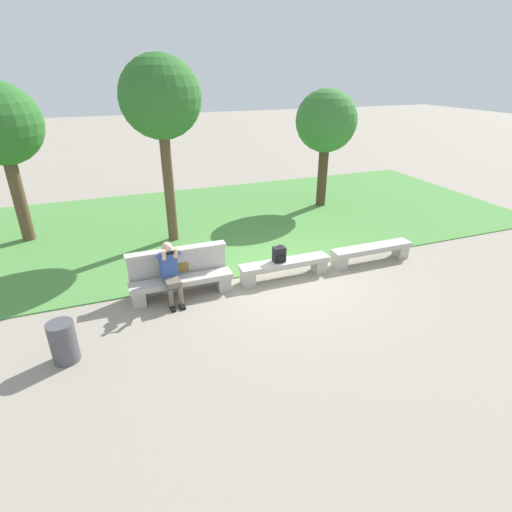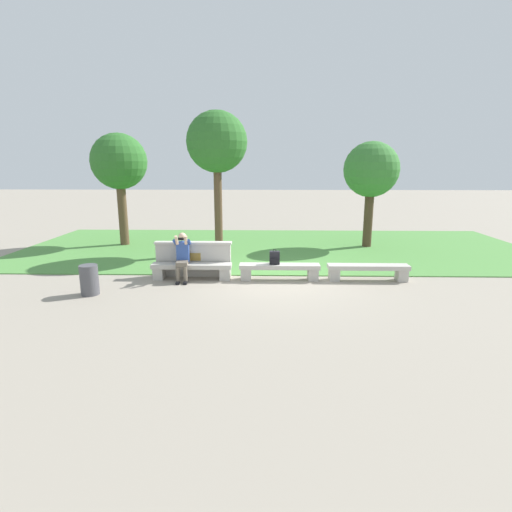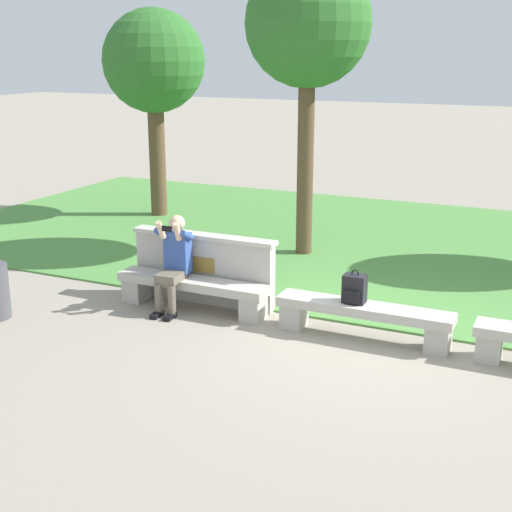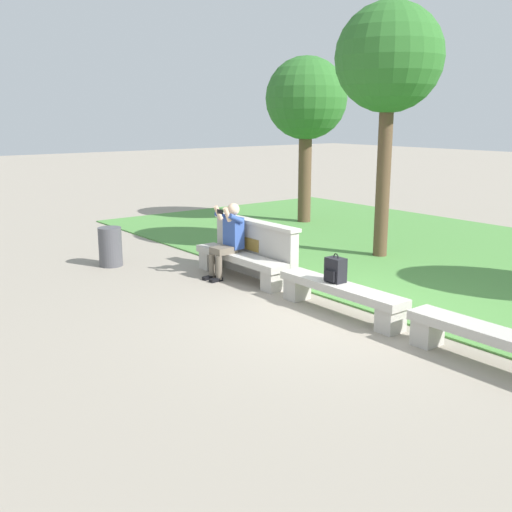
{
  "view_description": "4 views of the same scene",
  "coord_description": "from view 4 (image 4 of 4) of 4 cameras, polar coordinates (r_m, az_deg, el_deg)",
  "views": [
    {
      "loc": [
        -3.64,
        -7.66,
        4.55
      ],
      "look_at": [
        -1.0,
        -0.73,
        1.06
      ],
      "focal_mm": 28.0,
      "sensor_mm": 36.0,
      "label": 1
    },
    {
      "loc": [
        -0.4,
        -10.74,
        3.16
      ],
      "look_at": [
        -0.64,
        -0.75,
        0.86
      ],
      "focal_mm": 28.0,
      "sensor_mm": 36.0,
      "label": 2
    },
    {
      "loc": [
        2.27,
        -8.11,
        3.51
      ],
      "look_at": [
        -1.3,
        -0.39,
        1.02
      ],
      "focal_mm": 50.0,
      "sensor_mm": 36.0,
      "label": 3
    },
    {
      "loc": [
        5.8,
        -6.07,
        2.82
      ],
      "look_at": [
        -1.03,
        -0.75,
        0.78
      ],
      "focal_mm": 42.0,
      "sensor_mm": 36.0,
      "label": 4
    }
  ],
  "objects": [
    {
      "name": "bench_main",
      "position": [
        10.55,
        -1.55,
        -0.57
      ],
      "size": [
        2.23,
        0.4,
        0.45
      ],
      "color": "#B7B2A8",
      "rests_on": "ground"
    },
    {
      "name": "bench_near",
      "position": [
        8.76,
        8.04,
        -3.57
      ],
      "size": [
        2.23,
        0.4,
        0.45
      ],
      "color": "#B7B2A8",
      "rests_on": "ground"
    },
    {
      "name": "trash_bin",
      "position": [
        11.78,
        -13.7,
        0.86
      ],
      "size": [
        0.44,
        0.44,
        0.75
      ],
      "primitive_type": "cylinder",
      "color": "#4C4C51",
      "rests_on": "ground"
    },
    {
      "name": "grass_strip",
      "position": [
        12.28,
        22.4,
        -1.0
      ],
      "size": [
        19.13,
        8.0,
        0.03
      ],
      "primitive_type": "cube",
      "color": "#518E42",
      "rests_on": "ground"
    },
    {
      "name": "person_photographer",
      "position": [
        10.59,
        -2.64,
        1.86
      ],
      "size": [
        0.49,
        0.74,
        1.32
      ],
      "color": "black",
      "rests_on": "ground"
    },
    {
      "name": "bench_mid",
      "position": [
        7.37,
        21.95,
        -7.7
      ],
      "size": [
        2.23,
        0.4,
        0.45
      ],
      "color": "#B7B2A8",
      "rests_on": "ground"
    },
    {
      "name": "ground_plane",
      "position": [
        8.85,
        7.97,
        -5.47
      ],
      "size": [
        80.0,
        80.0,
        0.0
      ],
      "primitive_type": "plane",
      "color": "gray"
    },
    {
      "name": "backpack",
      "position": [
        8.78,
        7.54,
        -1.36
      ],
      "size": [
        0.28,
        0.24,
        0.43
      ],
      "color": "black",
      "rests_on": "bench_near"
    },
    {
      "name": "tree_left_background",
      "position": [
        16.05,
        4.8,
        14.54
      ],
      "size": [
        2.12,
        2.12,
        4.32
      ],
      "color": "brown",
      "rests_on": "ground"
    },
    {
      "name": "backrest_wall_with_plaque",
      "position": [
        10.7,
        -0.09,
        0.79
      ],
      "size": [
        2.19,
        0.24,
        1.01
      ],
      "color": "#B7B2A8",
      "rests_on": "ground"
    },
    {
      "name": "tree_right_background",
      "position": [
        12.25,
        12.55,
        17.68
      ],
      "size": [
        2.08,
        2.08,
        4.94
      ],
      "color": "brown",
      "rests_on": "ground"
    }
  ]
}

